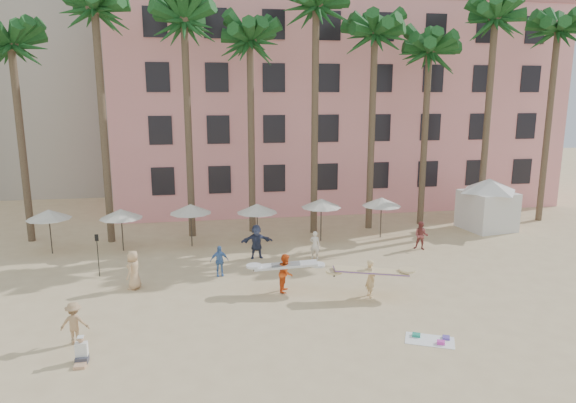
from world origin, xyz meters
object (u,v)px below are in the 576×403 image
(pink_hotel, at_px, (331,106))
(cabana, at_px, (488,199))
(carrier_white, at_px, (286,272))
(carrier_yellow, at_px, (371,276))

(pink_hotel, relative_size, cabana, 6.79)
(pink_hotel, height_order, carrier_white, pink_hotel)
(pink_hotel, distance_m, carrier_white, 23.82)
(pink_hotel, height_order, cabana, pink_hotel)
(pink_hotel, distance_m, carrier_yellow, 24.13)
(cabana, height_order, carrier_white, cabana)
(carrier_white, bearing_deg, pink_hotel, 70.66)
(carrier_white, bearing_deg, carrier_yellow, -19.39)
(cabana, bearing_deg, carrier_white, -150.12)
(carrier_yellow, height_order, carrier_white, carrier_white)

